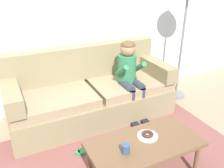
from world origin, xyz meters
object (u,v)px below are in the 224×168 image
at_px(couch, 91,94).
at_px(mug, 126,149).
at_px(coffee_table, 145,146).
at_px(donut, 148,134).
at_px(toy_controller, 85,151).
at_px(person_child, 129,72).

xyz_separation_m(couch, mug, (-0.19, -1.36, 0.12)).
xyz_separation_m(couch, coffee_table, (0.05, -1.32, 0.03)).
height_order(donut, toy_controller, donut).
bearing_deg(mug, donut, 19.22).
bearing_deg(mug, person_child, 58.88).
xyz_separation_m(coffee_table, toy_controller, (-0.42, 0.59, -0.36)).
relative_size(coffee_table, toy_controller, 4.92).
distance_m(couch, person_child, 0.63).
bearing_deg(donut, coffee_table, -137.94).
distance_m(mug, toy_controller, 0.79).
bearing_deg(donut, person_child, 69.85).
bearing_deg(mug, couch, 81.97).
distance_m(coffee_table, donut, 0.12).
relative_size(donut, mug, 1.33).
distance_m(couch, toy_controller, 0.88).
bearing_deg(toy_controller, person_child, 52.09).
bearing_deg(mug, toy_controller, 106.43).
bearing_deg(coffee_table, toy_controller, 125.78).
height_order(couch, person_child, person_child).
bearing_deg(coffee_table, couch, 91.99).
relative_size(coffee_table, person_child, 1.01).
bearing_deg(couch, mug, -98.03).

